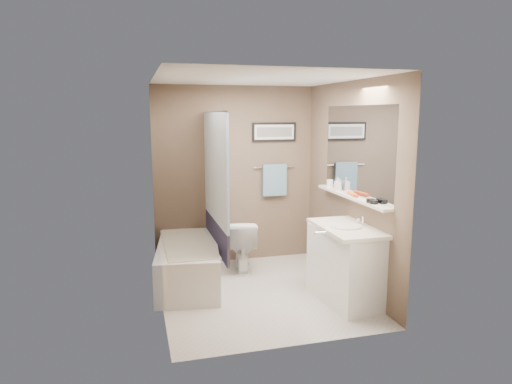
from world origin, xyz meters
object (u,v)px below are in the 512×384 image
object	(u,v)px
candle_bowl_far	(371,201)
glass_jar	(330,184)
soap_bottle	(337,184)
vanity	(346,266)
bathtub	(188,264)
candle_bowl_near	(374,202)
hair_brush_back	(352,194)
toilet	(242,245)
hair_brush_front	(354,194)

from	to	relation	value
candle_bowl_far	glass_jar	xyz separation A→B (m)	(0.00, 1.02, 0.03)
soap_bottle	vanity	bearing A→B (deg)	-105.45
bathtub	candle_bowl_near	bearing A→B (deg)	-25.24
hair_brush_back	bathtub	bearing A→B (deg)	159.74
bathtub	vanity	bearing A→B (deg)	-23.27
bathtub	hair_brush_back	xyz separation A→B (m)	(1.79, -0.66, 0.89)
bathtub	toilet	world-z (taller)	toilet
bathtub	hair_brush_front	xyz separation A→B (m)	(1.79, -0.71, 0.89)
vanity	candle_bowl_near	size ratio (longest dim) A/B	10.00
candle_bowl_far	hair_brush_front	distance (m)	0.38
hair_brush_front	soap_bottle	size ratio (longest dim) A/B	1.42
candle_bowl_far	soap_bottle	distance (m)	0.80
hair_brush_back	glass_jar	size ratio (longest dim) A/B	2.20
vanity	hair_brush_back	world-z (taller)	hair_brush_back
candle_bowl_far	bathtub	bearing A→B (deg)	148.61
candle_bowl_near	glass_jar	xyz separation A→B (m)	(0.00, 1.08, 0.03)
candle_bowl_far	soap_bottle	world-z (taller)	soap_bottle
hair_brush_back	soap_bottle	distance (m)	0.38
soap_bottle	hair_brush_back	bearing A→B (deg)	-90.00
candle_bowl_far	glass_jar	bearing A→B (deg)	90.00
candle_bowl_far	hair_brush_front	xyz separation A→B (m)	(0.00, 0.38, 0.00)
toilet	vanity	world-z (taller)	vanity
vanity	hair_brush_back	size ratio (longest dim) A/B	4.09
bathtub	hair_brush_back	size ratio (longest dim) A/B	6.82
bathtub	toilet	bearing A→B (deg)	31.95
candle_bowl_far	toilet	bearing A→B (deg)	126.22
candle_bowl_far	soap_bottle	bearing A→B (deg)	90.00
bathtub	candle_bowl_far	xyz separation A→B (m)	(1.79, -1.09, 0.89)
vanity	hair_brush_front	distance (m)	0.80
glass_jar	hair_brush_front	bearing A→B (deg)	-90.00
hair_brush_front	hair_brush_back	size ratio (longest dim) A/B	1.00
candle_bowl_near	soap_bottle	size ratio (longest dim) A/B	0.58
hair_brush_front	glass_jar	size ratio (longest dim) A/B	2.20
toilet	candle_bowl_near	xyz separation A→B (m)	(1.04, -1.49, 0.80)
toilet	candle_bowl_far	size ratio (longest dim) A/B	7.49
hair_brush_back	soap_bottle	world-z (taller)	soap_bottle
candle_bowl_near	soap_bottle	xyz separation A→B (m)	(0.00, 0.86, 0.06)
toilet	hair_brush_front	bearing A→B (deg)	145.61
toilet	soap_bottle	xyz separation A→B (m)	(1.04, -0.62, 0.86)
candle_bowl_near	hair_brush_back	distance (m)	0.49
hair_brush_front	glass_jar	xyz separation A→B (m)	(0.00, 0.64, 0.03)
candle_bowl_near	soap_bottle	distance (m)	0.87
hair_brush_back	candle_bowl_near	bearing A→B (deg)	-90.00
toilet	soap_bottle	bearing A→B (deg)	159.79
toilet	vanity	bearing A→B (deg)	134.22
bathtub	hair_brush_back	distance (m)	2.10
toilet	hair_brush_front	distance (m)	1.68
candle_bowl_near	hair_brush_front	xyz separation A→B (m)	(0.00, 0.44, 0.00)
vanity	hair_brush_back	distance (m)	0.82
candle_bowl_near	candle_bowl_far	world-z (taller)	same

